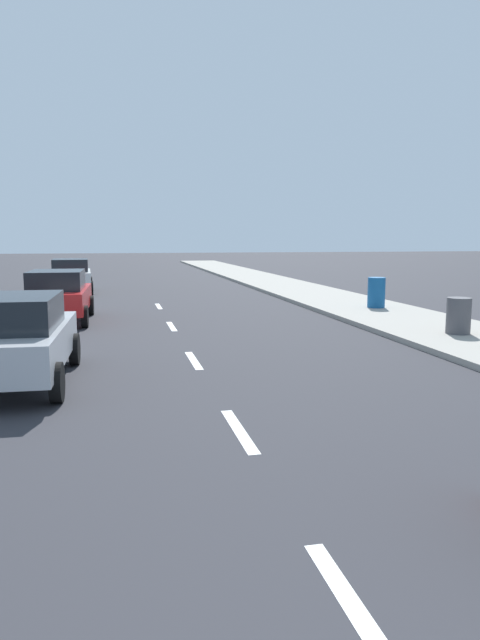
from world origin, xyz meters
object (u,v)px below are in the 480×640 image
Objects in this scene: parked_car_red at (58,295)px; trash_bin_far at (376,292)px; parked_car_white at (71,275)px; trash_bin_near at (459,316)px; parked_car_silver at (14,337)px.

parked_car_red is 3.98× the size of trash_bin_far.
parked_car_white is 18.35m from trash_bin_near.
trash_bin_far is at bearing 2.84° from parked_car_red.
parked_car_red is 10.56m from trash_bin_far.
trash_bin_near is at bearing -94.14° from trash_bin_far.
trash_bin_far is (10.56, 0.30, -0.18)m from parked_car_red.
parked_car_silver is 3.92× the size of trash_bin_far.
parked_car_red is at bearing 91.66° from parked_car_silver.
trash_bin_near is (10.17, 2.47, -0.24)m from parked_car_silver.
trash_bin_near is 5.59m from trash_bin_far.
parked_car_white is (-0.31, 9.79, 0.00)m from parked_car_red.
parked_car_red is (0.02, 7.75, 0.00)m from parked_car_silver.
trash_bin_near is (10.15, -5.28, -0.24)m from parked_car_red.
trash_bin_near is at bearing -26.24° from parked_car_red.
parked_car_silver and parked_car_red have the same top height.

